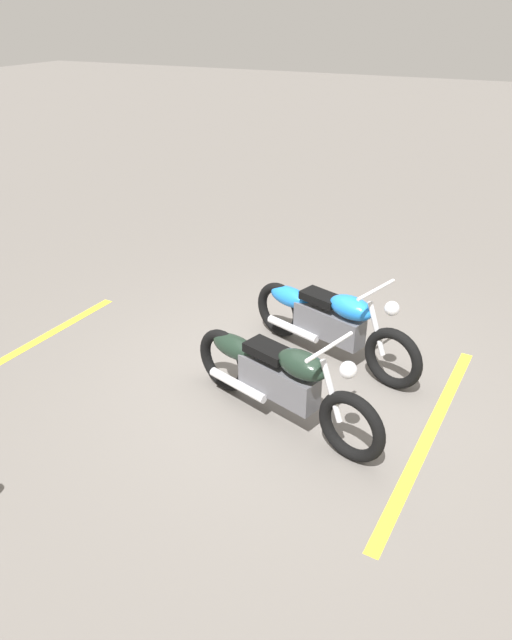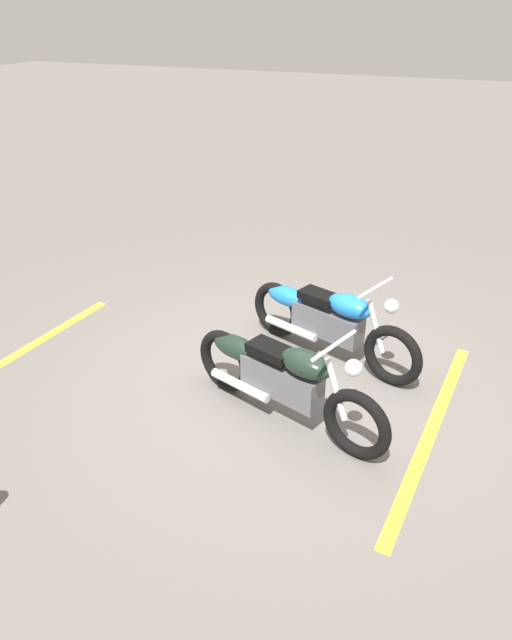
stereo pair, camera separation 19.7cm
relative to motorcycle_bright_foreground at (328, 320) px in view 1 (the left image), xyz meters
The scene contains 5 objects.
ground_plane 0.81m from the motorcycle_bright_foreground, 74.33° to the left, with size 60.00×60.00×0.00m, color #66605B.
motorcycle_bright_foreground is the anchor object (origin of this frame).
motorcycle_dark_foreground 1.26m from the motorcycle_bright_foreground, 87.14° to the left, with size 2.16×0.84×1.04m.
parking_stripe_near 1.65m from the motorcycle_bright_foreground, 146.60° to the left, with size 3.20×0.12×0.01m, color yellow.
parking_stripe_mid 3.60m from the motorcycle_bright_foreground, 24.87° to the left, with size 3.20×0.12×0.01m, color yellow.
Camera 1 is at (-1.88, 4.82, 3.53)m, focal length 32.96 mm.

